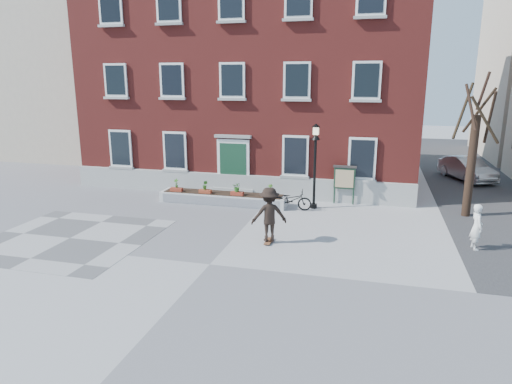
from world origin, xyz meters
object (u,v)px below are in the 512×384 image
(bystander, at_px, (477,227))
(notice_board, at_px, (344,178))
(lamp_post, at_px, (315,154))
(skateboarder, at_px, (269,215))
(parked_car, at_px, (467,169))
(bicycle, at_px, (291,200))

(bystander, relative_size, notice_board, 0.88)
(lamp_post, bearing_deg, skateboarder, -100.79)
(parked_car, bearing_deg, bicycle, -157.97)
(bicycle, relative_size, notice_board, 0.98)
(bicycle, bearing_deg, lamp_post, -64.44)
(skateboarder, bearing_deg, bystander, 9.70)
(bystander, bearing_deg, skateboarder, 88.69)
(bicycle, bearing_deg, skateboarder, 174.47)
(skateboarder, bearing_deg, parked_car, 56.41)
(notice_board, bearing_deg, lamp_post, -139.29)
(parked_car, distance_m, bystander, 12.33)
(bicycle, distance_m, lamp_post, 2.34)
(bystander, xyz_separation_m, skateboarder, (-7.19, -1.23, 0.25))
(notice_board, xyz_separation_m, skateboarder, (-2.25, -6.14, -0.19))
(bicycle, height_order, bystander, bystander)
(bystander, bearing_deg, bicycle, 54.76)
(bystander, distance_m, skateboarder, 7.30)
(bicycle, relative_size, skateboarder, 0.88)
(lamp_post, relative_size, skateboarder, 1.89)
(lamp_post, bearing_deg, parked_car, 46.53)
(notice_board, bearing_deg, skateboarder, -110.11)
(bystander, bearing_deg, notice_board, 34.17)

